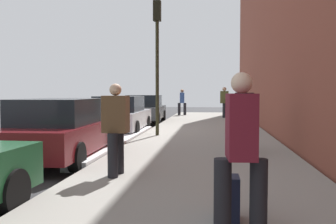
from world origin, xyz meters
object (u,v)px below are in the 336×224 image
at_px(pedestrian_black_coat, 244,115).
at_px(parked_car_charcoal, 145,109).
at_px(parked_car_silver, 121,115).
at_px(pedestrian_brown_coat, 116,127).
at_px(parked_car_maroon, 61,130).
at_px(pedestrian_olive_coat, 224,101).
at_px(pedestrian_burgundy_coat, 241,149).
at_px(rolling_suitcase, 230,197).
at_px(pedestrian_blue_coat, 182,101).
at_px(traffic_light_pole, 157,45).

bearing_deg(pedestrian_black_coat, parked_car_charcoal, 23.02).
bearing_deg(parked_car_silver, pedestrian_brown_coat, -166.88).
relative_size(parked_car_maroon, pedestrian_olive_coat, 2.56).
bearing_deg(pedestrian_brown_coat, pedestrian_burgundy_coat, -142.62).
bearing_deg(rolling_suitcase, pedestrian_black_coat, -6.26).
xyz_separation_m(pedestrian_burgundy_coat, pedestrian_black_coat, (5.85, -0.50, 0.00)).
bearing_deg(parked_car_charcoal, parked_car_silver, 179.73).
relative_size(pedestrian_blue_coat, pedestrian_burgundy_coat, 0.99).
distance_m(parked_car_silver, pedestrian_black_coat, 6.74).
distance_m(parked_car_maroon, pedestrian_black_coat, 4.58).
relative_size(parked_car_charcoal, pedestrian_blue_coat, 2.62).
bearing_deg(pedestrian_burgundy_coat, pedestrian_blue_coat, 6.26).
xyz_separation_m(parked_car_charcoal, pedestrian_blue_coat, (5.01, -1.60, 0.30)).
xyz_separation_m(parked_car_maroon, pedestrian_blue_coat, (16.45, -1.63, 0.30)).
relative_size(pedestrian_brown_coat, traffic_light_pole, 0.36).
xyz_separation_m(pedestrian_olive_coat, rolling_suitcase, (-18.62, 0.47, -0.71)).
bearing_deg(parked_car_maroon, pedestrian_black_coat, -77.45).
bearing_deg(pedestrian_brown_coat, pedestrian_blue_coat, 0.88).
distance_m(pedestrian_olive_coat, pedestrian_black_coat, 13.24).
distance_m(parked_car_silver, traffic_light_pole, 3.47).
height_order(parked_car_silver, rolling_suitcase, parked_car_silver).
xyz_separation_m(parked_car_silver, pedestrian_olive_coat, (8.20, -4.34, 0.36)).
bearing_deg(pedestrian_olive_coat, parked_car_charcoal, 123.04).
distance_m(parked_car_silver, pedestrian_blue_coat, 10.54).
bearing_deg(pedestrian_burgundy_coat, pedestrian_olive_coat, -1.13).
bearing_deg(pedestrian_brown_coat, traffic_light_pole, 1.69).
height_order(parked_car_maroon, pedestrian_black_coat, pedestrian_black_coat).
height_order(parked_car_maroon, rolling_suitcase, parked_car_maroon).
relative_size(parked_car_maroon, parked_car_silver, 1.05).
relative_size(parked_car_charcoal, pedestrian_black_coat, 2.59).
relative_size(pedestrian_olive_coat, pedestrian_black_coat, 1.05).
height_order(pedestrian_blue_coat, pedestrian_brown_coat, pedestrian_blue_coat).
bearing_deg(traffic_light_pole, parked_car_silver, 46.63).
bearing_deg(pedestrian_black_coat, parked_car_silver, 41.50).
relative_size(pedestrian_black_coat, traffic_light_pole, 0.37).
height_order(parked_car_silver, pedestrian_brown_coat, pedestrian_brown_coat).
height_order(parked_car_maroon, pedestrian_olive_coat, pedestrian_olive_coat).
relative_size(parked_car_silver, parked_car_charcoal, 0.99).
distance_m(parked_car_charcoal, pedestrian_blue_coat, 5.27).
bearing_deg(pedestrian_olive_coat, parked_car_maroon, 163.04).
bearing_deg(traffic_light_pole, pedestrian_black_coat, -141.26).
relative_size(parked_car_charcoal, traffic_light_pole, 0.95).
height_order(pedestrian_black_coat, rolling_suitcase, pedestrian_black_coat).
xyz_separation_m(parked_car_maroon, pedestrian_brown_coat, (-2.17, -1.91, 0.28)).
relative_size(parked_car_silver, pedestrian_blue_coat, 2.59).
height_order(parked_car_charcoal, pedestrian_brown_coat, pedestrian_brown_coat).
xyz_separation_m(parked_car_charcoal, pedestrian_burgundy_coat, (-16.28, -3.94, 0.31)).
height_order(parked_car_maroon, pedestrian_brown_coat, pedestrian_brown_coat).
bearing_deg(parked_car_charcoal, pedestrian_brown_coat, -172.11).
height_order(parked_car_silver, traffic_light_pole, traffic_light_pole).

